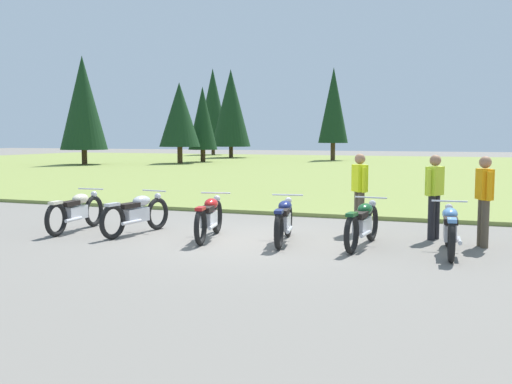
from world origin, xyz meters
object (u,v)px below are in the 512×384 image
motorcycle_red (209,217)px  rider_in_hivis_vest (484,196)px  motorcycle_british_green (363,223)px  motorcycle_silver (137,213)px  rider_near_row_end (434,192)px  motorcycle_navy (284,220)px  rider_checking_bike (360,188)px  motorcycle_sky_blue (450,229)px  motorcycle_cream (76,211)px

motorcycle_red → rider_in_hivis_vest: bearing=10.4°
motorcycle_british_green → rider_in_hivis_vest: (2.08, 0.75, 0.51)m
motorcycle_silver → rider_near_row_end: (5.83, 1.46, 0.51)m
motorcycle_navy → motorcycle_british_green: 1.49m
motorcycle_british_green → motorcycle_silver: bearing=-177.7°
motorcycle_red → motorcycle_british_green: bearing=3.5°
motorcycle_silver → rider_checking_bike: 4.67m
motorcycle_silver → motorcycle_navy: (3.17, 0.13, 0.00)m
motorcycle_silver → motorcycle_sky_blue: same height
motorcycle_cream → rider_checking_bike: (5.74, 1.81, 0.51)m
motorcycle_cream → motorcycle_british_green: bearing=2.8°
motorcycle_sky_blue → rider_near_row_end: 1.55m
motorcycle_red → motorcycle_navy: (1.51, 0.12, 0.00)m
motorcycle_british_green → rider_checking_bike: 1.63m
motorcycle_navy → rider_in_hivis_vest: size_ratio=1.25×
motorcycle_cream → motorcycle_navy: same height
motorcycle_red → rider_in_hivis_vest: (5.08, 0.94, 0.51)m
motorcycle_red → motorcycle_british_green: 3.01m
motorcycle_silver → motorcycle_navy: same height
motorcycle_silver → rider_in_hivis_vest: bearing=8.0°
rider_near_row_end → motorcycle_silver: bearing=-166.0°
motorcycle_cream → motorcycle_red: same height
motorcycle_cream → motorcycle_british_green: same height
motorcycle_navy → rider_in_hivis_vest: bearing=12.9°
rider_checking_bike → rider_near_row_end: same height
motorcycle_red → rider_near_row_end: 4.45m
motorcycle_british_green → rider_in_hivis_vest: size_ratio=1.26×
motorcycle_cream → motorcycle_navy: bearing=3.0°
motorcycle_cream → motorcycle_red: size_ratio=1.01×
motorcycle_silver → rider_near_row_end: bearing=14.0°
rider_checking_bike → rider_in_hivis_vest: bearing=-17.4°
motorcycle_sky_blue → motorcycle_cream: bearing=-178.9°
motorcycle_british_green → rider_checking_bike: rider_checking_bike is taller
rider_checking_bike → rider_near_row_end: bearing=-9.1°
motorcycle_red → motorcycle_sky_blue: same height
rider_in_hivis_vest → motorcycle_sky_blue: bearing=-121.0°
motorcycle_cream → motorcycle_british_green: size_ratio=1.00×
motorcycle_cream → rider_checking_bike: 6.04m
motorcycle_red → rider_checking_bike: rider_checking_bike is taller
motorcycle_silver → motorcycle_red: bearing=0.2°
motorcycle_cream → motorcycle_navy: (4.58, 0.24, 0.00)m
motorcycle_cream → motorcycle_sky_blue: same height
motorcycle_sky_blue → rider_in_hivis_vest: rider_in_hivis_vest is taller
motorcycle_silver → rider_near_row_end: rider_near_row_end is taller
motorcycle_british_green → rider_near_row_end: 1.81m
motorcycle_cream → motorcycle_red: 3.08m
motorcycle_navy → rider_checking_bike: bearing=53.8°
rider_in_hivis_vest → motorcycle_navy: bearing=-167.1°
motorcycle_navy → rider_checking_bike: 2.02m
motorcycle_silver → rider_checking_bike: bearing=21.5°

